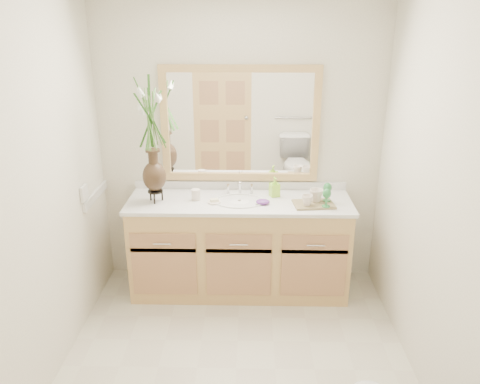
{
  "coord_description": "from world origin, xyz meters",
  "views": [
    {
      "loc": [
        0.08,
        -2.56,
        2.24
      ],
      "look_at": [
        0.01,
        0.65,
        1.04
      ],
      "focal_mm": 35.0,
      "sensor_mm": 36.0,
      "label": 1
    }
  ],
  "objects_px": {
    "soap_bottle": "(274,188)",
    "tray": "(314,204)",
    "flower_vase": "(151,127)",
    "tumbler": "(196,195)"
  },
  "relations": [
    {
      "from": "tumbler",
      "to": "soap_bottle",
      "type": "distance_m",
      "value": 0.66
    },
    {
      "from": "flower_vase",
      "to": "soap_bottle",
      "type": "height_order",
      "value": "flower_vase"
    },
    {
      "from": "soap_bottle",
      "to": "tray",
      "type": "bearing_deg",
      "value": -53.69
    },
    {
      "from": "soap_bottle",
      "to": "tray",
      "type": "xyz_separation_m",
      "value": [
        0.31,
        -0.2,
        -0.07
      ]
    },
    {
      "from": "tray",
      "to": "flower_vase",
      "type": "bearing_deg",
      "value": 171.03
    },
    {
      "from": "soap_bottle",
      "to": "tray",
      "type": "height_order",
      "value": "soap_bottle"
    },
    {
      "from": "flower_vase",
      "to": "soap_bottle",
      "type": "distance_m",
      "value": 1.12
    },
    {
      "from": "soap_bottle",
      "to": "tray",
      "type": "relative_size",
      "value": 0.47
    },
    {
      "from": "soap_bottle",
      "to": "tumbler",
      "type": "bearing_deg",
      "value": 167.71
    },
    {
      "from": "tumbler",
      "to": "soap_bottle",
      "type": "relative_size",
      "value": 0.61
    }
  ]
}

